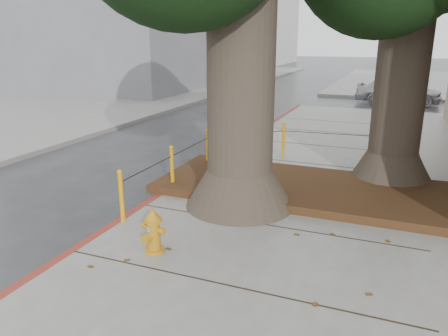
% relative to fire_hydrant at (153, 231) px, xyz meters
% --- Properties ---
extents(ground, '(140.00, 140.00, 0.00)m').
position_rel_fire_hydrant_xyz_m(ground, '(0.83, -0.44, -0.49)').
color(ground, '#28282B').
rests_on(ground, ground).
extents(sidewalk_opposite, '(14.00, 60.00, 0.15)m').
position_rel_fire_hydrant_xyz_m(sidewalk_opposite, '(-13.17, 9.56, -0.41)').
color(sidewalk_opposite, slate).
rests_on(sidewalk_opposite, ground).
extents(curb_red, '(0.14, 26.00, 0.16)m').
position_rel_fire_hydrant_xyz_m(curb_red, '(-1.17, 2.06, -0.41)').
color(curb_red, maroon).
rests_on(curb_red, ground).
extents(planter_bed, '(6.40, 2.60, 0.16)m').
position_rel_fire_hydrant_xyz_m(planter_bed, '(1.73, 3.46, -0.26)').
color(planter_bed, black).
rests_on(planter_bed, sidewalk_main).
extents(bollard_ring, '(3.79, 5.39, 0.95)m').
position_rel_fire_hydrant_xyz_m(bollard_ring, '(-0.04, 3.94, 0.18)').
color(bollard_ring, orange).
rests_on(bollard_ring, sidewalk_main).
extents(fire_hydrant, '(0.37, 0.35, 0.69)m').
position_rel_fire_hydrant_xyz_m(fire_hydrant, '(0.00, 0.00, 0.00)').
color(fire_hydrant, orange).
rests_on(fire_hydrant, sidewalk_main).
extents(car_silver, '(4.01, 1.69, 1.35)m').
position_rel_fire_hydrant_xyz_m(car_silver, '(3.00, 18.16, 0.19)').
color(car_silver, '#B4B4BA').
rests_on(car_silver, ground).
extents(car_dark, '(2.01, 4.24, 1.19)m').
position_rel_fire_hydrant_xyz_m(car_dark, '(-11.24, 17.58, 0.11)').
color(car_dark, black).
rests_on(car_dark, ground).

